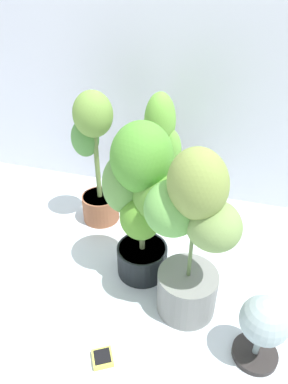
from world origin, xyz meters
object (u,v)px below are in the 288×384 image
Objects in this scene: floor_fan at (263,325)px; potted_plant_back_left at (94,154)px; hygrometer_box at (103,358)px; potted_plant_front_right at (191,234)px; potted_plant_back_center at (158,154)px; potted_plant_center at (142,195)px.

potted_plant_back_left is at bearing 124.99° from floor_fan.
potted_plant_back_left is 1.02m from hygrometer_box.
floor_fan is (0.32, -0.16, -0.24)m from potted_plant_front_right.
potted_plant_back_center is at bearing 18.41° from potted_plant_back_left.
potted_plant_back_left reaches higher than potted_plant_back_center.
potted_plant_front_right is at bearing -32.14° from potted_plant_center.
potted_plant_front_right reaches higher than potted_plant_back_left.
potted_plant_front_right reaches higher than floor_fan.
hygrometer_box is at bearing -91.53° from potted_plant_center.
potted_plant_front_right is 0.68m from potted_plant_back_center.
potted_plant_front_right reaches higher than potted_plant_back_center.
potted_plant_center is 2.54× the size of floor_fan.
potted_plant_front_right reaches higher than hygrometer_box.
potted_plant_back_left is 0.98× the size of potted_plant_front_right.
potted_plant_back_left reaches higher than floor_fan.
potted_plant_center is (-0.25, 0.15, 0.03)m from potted_plant_front_right.
hygrometer_box is at bearing -126.79° from potted_plant_front_right.
potted_plant_back_left is at bearing -161.59° from potted_plant_back_center.
potted_plant_center is at bearing 148.04° from hygrometer_box.
potted_plant_center reaches higher than potted_plant_front_right.
potted_plant_center is 7.36× the size of hygrometer_box.
floor_fan is at bearing -51.86° from potted_plant_back_center.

